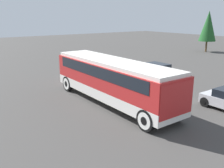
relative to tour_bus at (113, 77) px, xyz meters
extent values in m
plane|color=#423F3D|center=(-0.10, 0.00, -1.80)|extent=(120.00, 120.00, 0.00)
cube|color=silver|center=(-0.10, 0.00, -0.97)|extent=(10.89, 2.53, 0.67)
cube|color=red|center=(-0.10, 0.00, 0.15)|extent=(10.89, 2.53, 1.57)
cube|color=black|center=(-0.10, 0.00, 0.53)|extent=(9.59, 2.57, 0.70)
cube|color=silver|center=(-0.10, 0.00, 1.04)|extent=(10.67, 2.33, 0.22)
cube|color=red|center=(5.20, 0.00, -0.07)|extent=(0.36, 2.43, 1.79)
cylinder|color=black|center=(4.42, -1.16, -1.22)|extent=(1.17, 0.28, 1.17)
cylinder|color=silver|center=(4.42, -1.16, -1.22)|extent=(0.91, 0.30, 0.91)
cylinder|color=black|center=(4.42, -1.16, -1.22)|extent=(0.44, 0.32, 0.44)
cylinder|color=black|center=(4.42, 1.16, -1.22)|extent=(1.17, 0.28, 1.17)
cylinder|color=silver|center=(4.42, 1.16, -1.22)|extent=(0.91, 0.30, 0.91)
cylinder|color=black|center=(4.42, 1.16, -1.22)|extent=(0.44, 0.32, 0.44)
cylinder|color=black|center=(-4.43, -1.16, -1.22)|extent=(1.17, 0.28, 1.17)
cylinder|color=silver|center=(-4.43, -1.16, -1.22)|extent=(0.91, 0.30, 0.91)
cylinder|color=black|center=(-4.43, -1.16, -1.22)|extent=(0.44, 0.32, 0.44)
cylinder|color=black|center=(-4.43, 1.16, -1.22)|extent=(1.17, 0.28, 1.17)
cylinder|color=silver|center=(-4.43, 1.16, -1.22)|extent=(0.91, 0.30, 0.91)
cylinder|color=black|center=(-4.43, 1.16, -1.22)|extent=(0.44, 0.32, 0.44)
cube|color=silver|center=(-3.17, 7.62, -1.23)|extent=(4.16, 1.88, 0.62)
cube|color=black|center=(-3.33, 7.62, -0.67)|extent=(2.16, 1.69, 0.50)
cylinder|color=black|center=(-1.57, 6.77, -1.46)|extent=(0.69, 0.22, 0.69)
cylinder|color=black|center=(-1.57, 6.77, -1.46)|extent=(0.26, 0.26, 0.26)
cylinder|color=black|center=(-1.57, 8.48, -1.46)|extent=(0.69, 0.22, 0.69)
cylinder|color=black|center=(-1.57, 8.48, -1.46)|extent=(0.26, 0.26, 0.26)
cylinder|color=black|center=(-4.76, 6.77, -1.46)|extent=(0.69, 0.22, 0.69)
cylinder|color=black|center=(-4.76, 6.77, -1.46)|extent=(0.26, 0.26, 0.26)
cylinder|color=black|center=(-4.76, 8.48, -1.46)|extent=(0.69, 0.22, 0.69)
cylinder|color=black|center=(-4.76, 8.48, -1.46)|extent=(0.26, 0.26, 0.26)
cylinder|color=black|center=(4.09, 4.46, -1.48)|extent=(0.64, 0.22, 0.64)
cylinder|color=black|center=(4.09, 4.46, -1.48)|extent=(0.24, 0.26, 0.24)
cylinder|color=black|center=(4.09, 6.03, -1.48)|extent=(0.64, 0.22, 0.64)
cylinder|color=black|center=(4.09, 6.03, -1.48)|extent=(0.24, 0.26, 0.24)
cylinder|color=brown|center=(-11.20, 27.36, -0.92)|extent=(0.28, 0.28, 1.75)
cone|color=#1E5123|center=(-11.20, 27.36, 2.35)|extent=(2.71, 2.71, 4.79)
camera|label=1|loc=(12.91, -9.51, 3.95)|focal=40.00mm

